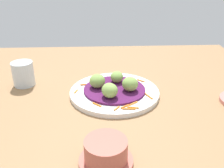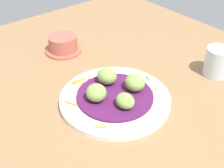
{
  "view_description": "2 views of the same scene",
  "coord_description": "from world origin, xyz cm",
  "px_view_note": "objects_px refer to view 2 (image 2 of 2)",
  "views": [
    {
      "loc": [
        63.69,
        -4.03,
        38.88
      ],
      "look_at": [
        -6.78,
        -0.67,
        4.84
      ],
      "focal_mm": 40.5,
      "sensor_mm": 36.0,
      "label": 1
    },
    {
      "loc": [
        -49.33,
        37.07,
        49.1
      ],
      "look_at": [
        -3.73,
        -0.25,
        6.39
      ],
      "focal_mm": 48.06,
      "sensor_mm": 36.0,
      "label": 2
    }
  ],
  "objects_px": {
    "guac_scoop_center": "(96,93)",
    "water_glass": "(217,62)",
    "guac_scoop_right": "(125,101)",
    "guac_scoop_back": "(135,83)",
    "guac_scoop_left": "(108,77)",
    "main_plate": "(116,99)",
    "terracotta_bowl": "(63,45)"
  },
  "relations": [
    {
      "from": "guac_scoop_right",
      "to": "guac_scoop_back",
      "type": "height_order",
      "value": "guac_scoop_back"
    },
    {
      "from": "guac_scoop_back",
      "to": "guac_scoop_right",
      "type": "bearing_deg",
      "value": 119.57
    },
    {
      "from": "main_plate",
      "to": "guac_scoop_back",
      "type": "height_order",
      "value": "guac_scoop_back"
    },
    {
      "from": "guac_scoop_right",
      "to": "guac_scoop_left",
      "type": "bearing_deg",
      "value": -15.43
    },
    {
      "from": "guac_scoop_center",
      "to": "water_glass",
      "type": "distance_m",
      "value": 0.35
    },
    {
      "from": "guac_scoop_center",
      "to": "water_glass",
      "type": "relative_size",
      "value": 0.64
    },
    {
      "from": "main_plate",
      "to": "guac_scoop_right",
      "type": "relative_size",
      "value": 5.69
    },
    {
      "from": "terracotta_bowl",
      "to": "guac_scoop_left",
      "type": "bearing_deg",
      "value": 175.96
    },
    {
      "from": "guac_scoop_left",
      "to": "guac_scoop_right",
      "type": "bearing_deg",
      "value": 164.57
    },
    {
      "from": "terracotta_bowl",
      "to": "water_glass",
      "type": "distance_m",
      "value": 0.46
    },
    {
      "from": "guac_scoop_left",
      "to": "terracotta_bowl",
      "type": "xyz_separation_m",
      "value": [
        0.24,
        -0.02,
        -0.02
      ]
    },
    {
      "from": "guac_scoop_left",
      "to": "main_plate",
      "type": "bearing_deg",
      "value": 164.57
    },
    {
      "from": "guac_scoop_back",
      "to": "terracotta_bowl",
      "type": "xyz_separation_m",
      "value": [
        0.31,
        0.02,
        -0.02
      ]
    },
    {
      "from": "guac_scoop_center",
      "to": "terracotta_bowl",
      "type": "distance_m",
      "value": 0.29
    },
    {
      "from": "guac_scoop_left",
      "to": "guac_scoop_right",
      "type": "distance_m",
      "value": 0.1
    },
    {
      "from": "guac_scoop_back",
      "to": "main_plate",
      "type": "bearing_deg",
      "value": 74.57
    },
    {
      "from": "terracotta_bowl",
      "to": "main_plate",
      "type": "bearing_deg",
      "value": 174.01
    },
    {
      "from": "guac_scoop_left",
      "to": "guac_scoop_right",
      "type": "height_order",
      "value": "guac_scoop_left"
    },
    {
      "from": "guac_scoop_back",
      "to": "water_glass",
      "type": "xyz_separation_m",
      "value": [
        -0.07,
        -0.24,
        -0.0
      ]
    },
    {
      "from": "guac_scoop_left",
      "to": "water_glass",
      "type": "bearing_deg",
      "value": -115.41
    },
    {
      "from": "guac_scoop_center",
      "to": "main_plate",
      "type": "bearing_deg",
      "value": -105.43
    },
    {
      "from": "guac_scoop_back",
      "to": "terracotta_bowl",
      "type": "bearing_deg",
      "value": 3.4
    },
    {
      "from": "main_plate",
      "to": "terracotta_bowl",
      "type": "xyz_separation_m",
      "value": [
        0.29,
        -0.03,
        0.02
      ]
    },
    {
      "from": "guac_scoop_left",
      "to": "guac_scoop_back",
      "type": "xyz_separation_m",
      "value": [
        -0.06,
        -0.04,
        0.0
      ]
    },
    {
      "from": "guac_scoop_right",
      "to": "guac_scoop_back",
      "type": "bearing_deg",
      "value": -60.43
    },
    {
      "from": "guac_scoop_center",
      "to": "terracotta_bowl",
      "type": "height_order",
      "value": "guac_scoop_center"
    },
    {
      "from": "terracotta_bowl",
      "to": "guac_scoop_back",
      "type": "bearing_deg",
      "value": -176.6
    },
    {
      "from": "terracotta_bowl",
      "to": "water_glass",
      "type": "bearing_deg",
      "value": -145.24
    },
    {
      "from": "guac_scoop_left",
      "to": "guac_scoop_back",
      "type": "height_order",
      "value": "same"
    },
    {
      "from": "guac_scoop_right",
      "to": "guac_scoop_back",
      "type": "relative_size",
      "value": 0.92
    },
    {
      "from": "main_plate",
      "to": "guac_scoop_left",
      "type": "bearing_deg",
      "value": -15.43
    },
    {
      "from": "guac_scoop_center",
      "to": "guac_scoop_back",
      "type": "xyz_separation_m",
      "value": [
        -0.03,
        -0.1,
        -0.0
      ]
    }
  ]
}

